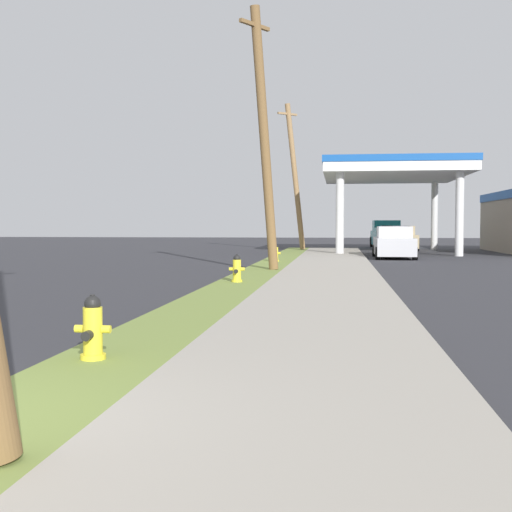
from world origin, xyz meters
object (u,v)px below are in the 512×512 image
fire_hydrant_nearest (93,331)px  car_tan_by_far_pump (400,239)px  utility_pole_background (295,176)px  fire_hydrant_third (276,254)px  truck_teal_at_forecourt (387,235)px  utility_pole_midground (264,138)px  fire_hydrant_second (237,270)px  car_silver_by_near_pump (394,244)px

fire_hydrant_nearest → car_tan_by_far_pump: 37.16m
fire_hydrant_nearest → utility_pole_background: bearing=89.8°
fire_hydrant_third → truck_teal_at_forecourt: (6.07, 20.48, 0.47)m
fire_hydrant_nearest → utility_pole_midground: 15.49m
fire_hydrant_second → fire_hydrant_nearest: bearing=-90.5°
car_silver_by_near_pump → truck_teal_at_forecourt: size_ratio=0.83×
car_silver_by_near_pump → car_tan_by_far_pump: (1.24, 10.50, 0.00)m
fire_hydrant_third → car_tan_by_far_pump: car_tan_by_far_pump is taller
utility_pole_midground → car_tan_by_far_pump: bearing=73.4°
truck_teal_at_forecourt → car_tan_by_far_pump: bearing=-83.2°
utility_pole_midground → truck_teal_at_forecourt: (5.95, 25.80, -3.64)m
utility_pole_background → car_silver_by_near_pump: bearing=-54.2°
fire_hydrant_third → car_silver_by_near_pump: (5.33, 5.79, 0.28)m
fire_hydrant_third → car_silver_by_near_pump: size_ratio=0.17×
fire_hydrant_nearest → car_silver_by_near_pump: bearing=78.0°
fire_hydrant_nearest → truck_teal_at_forecourt: bearing=81.3°
fire_hydrant_second → utility_pole_background: bearing=89.9°
utility_pole_midground → car_silver_by_near_pump: utility_pole_midground is taller
fire_hydrant_nearest → utility_pole_background: 33.78m
utility_pole_midground → truck_teal_at_forecourt: utility_pole_midground is taller
utility_pole_midground → fire_hydrant_nearest: bearing=-91.2°
fire_hydrant_nearest → fire_hydrant_second: same height
utility_pole_background → fire_hydrant_second: bearing=-90.1°
car_silver_by_near_pump → utility_pole_background: bearing=125.8°
fire_hydrant_second → utility_pole_background: 23.60m
fire_hydrant_second → utility_pole_background: (0.03, 23.23, 4.21)m
utility_pole_midground → truck_teal_at_forecourt: size_ratio=1.60×
fire_hydrant_nearest → car_tan_by_far_pump: size_ratio=0.16×
fire_hydrant_second → utility_pole_midground: (0.22, 4.64, 4.11)m
car_silver_by_near_pump → car_tan_by_far_pump: size_ratio=0.99×
fire_hydrant_nearest → truck_teal_at_forecourt: size_ratio=0.14×
fire_hydrant_third → utility_pole_midground: bearing=-88.7°
fire_hydrant_nearest → fire_hydrant_second: 10.29m
fire_hydrant_nearest → utility_pole_background: size_ratio=0.08×
utility_pole_background → truck_teal_at_forecourt: size_ratio=1.63×
utility_pole_midground → fire_hydrant_third: bearing=91.3°
car_silver_by_near_pump → truck_teal_at_forecourt: bearing=87.1°
utility_pole_background → car_silver_by_near_pump: 10.03m
fire_hydrant_second → truck_teal_at_forecourt: (6.17, 30.43, 0.47)m
fire_hydrant_second → fire_hydrant_third: same height
car_silver_by_near_pump → truck_teal_at_forecourt: 14.71m
fire_hydrant_nearest → fire_hydrant_third: (0.18, 20.25, 0.00)m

